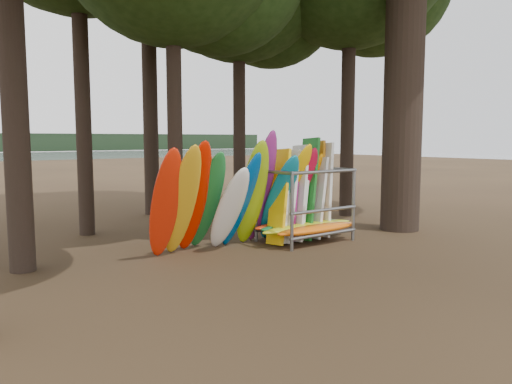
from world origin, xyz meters
TOP-DOWN VIEW (x-y plane):
  - ground at (0.00, 0.00)m, footprint 120.00×120.00m
  - kayak_row at (-0.68, 1.24)m, footprint 5.54×2.19m
  - storage_rack at (1.11, 0.94)m, footprint 3.22×1.54m

SIDE VIEW (x-z plane):
  - ground at x=0.00m, z-range 0.00..0.00m
  - storage_rack at x=1.11m, z-range -0.48..2.41m
  - kayak_row at x=-0.68m, z-range -0.29..2.91m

